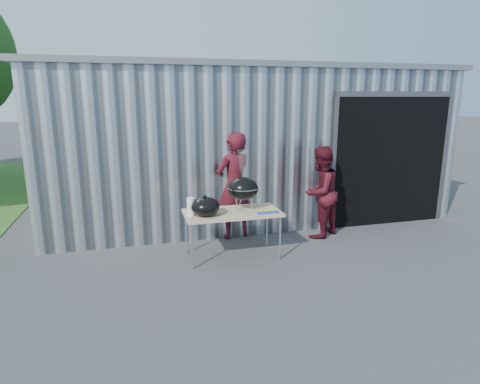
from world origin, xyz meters
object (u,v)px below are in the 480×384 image
object	(u,v)px
kettle_grill	(243,184)
person_bystander	(320,192)
folding_table	(232,214)
person_cook	(235,186)

from	to	relation	value
kettle_grill	person_bystander	xyz separation A→B (m)	(1.57, 0.48, -0.33)
person_bystander	kettle_grill	bearing A→B (deg)	-16.00
folding_table	person_cook	xyz separation A→B (m)	(0.27, 0.89, 0.24)
folding_table	person_cook	world-z (taller)	person_cook
kettle_grill	person_cook	xyz separation A→B (m)	(0.08, 0.84, -0.21)
folding_table	person_bystander	size ratio (longest dim) A/B	0.91
folding_table	person_bystander	world-z (taller)	person_bystander
kettle_grill	folding_table	bearing A→B (deg)	-163.57
kettle_grill	person_bystander	bearing A→B (deg)	16.92
person_cook	person_bystander	distance (m)	1.54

